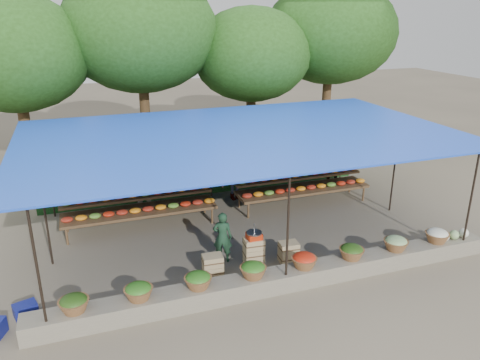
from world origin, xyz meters
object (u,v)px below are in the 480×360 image
object	(u,v)px
crate_counter	(253,256)
weighing_scale	(254,235)
vendor_seated	(223,237)
blue_crate_back	(25,310)

from	to	relation	value
crate_counter	weighing_scale	distance (m)	0.55
vendor_seated	blue_crate_back	bearing A→B (deg)	34.77
weighing_scale	vendor_seated	bearing A→B (deg)	135.75
weighing_scale	vendor_seated	xyz separation A→B (m)	(-0.59, 0.57, -0.23)
weighing_scale	blue_crate_back	bearing A→B (deg)	-177.73
weighing_scale	blue_crate_back	xyz separation A→B (m)	(-4.95, -0.20, -0.73)
blue_crate_back	vendor_seated	bearing A→B (deg)	-7.73
crate_counter	weighing_scale	bearing A→B (deg)	0.00
blue_crate_back	crate_counter	bearing A→B (deg)	-15.45
vendor_seated	blue_crate_back	xyz separation A→B (m)	(-4.36, -0.77, -0.50)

